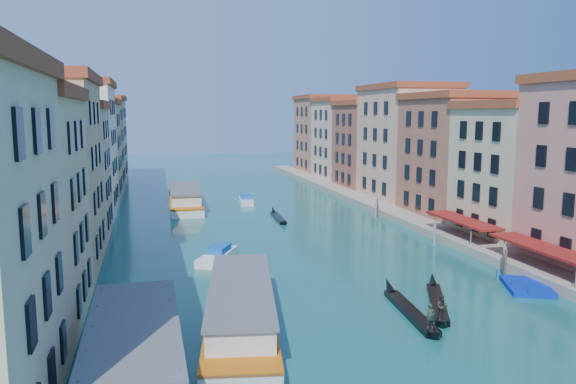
{
  "coord_description": "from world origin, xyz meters",
  "views": [
    {
      "loc": [
        -14.77,
        -21.15,
        15.99
      ],
      "look_at": [
        0.69,
        40.85,
        6.96
      ],
      "focal_mm": 35.0,
      "sensor_mm": 36.0,
      "label": 1
    }
  ],
  "objects_px": {
    "vaporetto_far": "(185,198)",
    "gondola_fore": "(410,309)",
    "vaporetto_stop": "(134,358)",
    "vaporetto_near": "(241,307)",
    "gondola_right": "(438,301)",
    "blue_dock": "(527,286)"
  },
  "relations": [
    {
      "from": "vaporetto_far",
      "to": "gondola_fore",
      "type": "bearing_deg",
      "value": -74.4
    },
    {
      "from": "vaporetto_stop",
      "to": "vaporetto_near",
      "type": "relative_size",
      "value": 0.74
    },
    {
      "from": "gondola_right",
      "to": "blue_dock",
      "type": "distance_m",
      "value": 10.63
    },
    {
      "from": "vaporetto_stop",
      "to": "gondola_fore",
      "type": "distance_m",
      "value": 22.05
    },
    {
      "from": "gondola_fore",
      "to": "blue_dock",
      "type": "relative_size",
      "value": 1.97
    },
    {
      "from": "vaporetto_near",
      "to": "gondola_fore",
      "type": "bearing_deg",
      "value": 4.96
    },
    {
      "from": "vaporetto_near",
      "to": "gondola_right",
      "type": "height_order",
      "value": "vaporetto_near"
    },
    {
      "from": "vaporetto_far",
      "to": "blue_dock",
      "type": "relative_size",
      "value": 3.51
    },
    {
      "from": "vaporetto_far",
      "to": "blue_dock",
      "type": "distance_m",
      "value": 60.27
    },
    {
      "from": "blue_dock",
      "to": "vaporetto_far",
      "type": "bearing_deg",
      "value": 139.33
    },
    {
      "from": "vaporetto_far",
      "to": "gondola_fore",
      "type": "distance_m",
      "value": 58.82
    },
    {
      "from": "vaporetto_near",
      "to": "vaporetto_far",
      "type": "bearing_deg",
      "value": 99.82
    },
    {
      "from": "vaporetto_near",
      "to": "vaporetto_far",
      "type": "height_order",
      "value": "vaporetto_far"
    },
    {
      "from": "vaporetto_far",
      "to": "gondola_right",
      "type": "height_order",
      "value": "vaporetto_far"
    },
    {
      "from": "vaporetto_near",
      "to": "gondola_right",
      "type": "bearing_deg",
      "value": 9.52
    },
    {
      "from": "vaporetto_far",
      "to": "blue_dock",
      "type": "height_order",
      "value": "vaporetto_far"
    },
    {
      "from": "blue_dock",
      "to": "gondola_fore",
      "type": "bearing_deg",
      "value": -143.26
    },
    {
      "from": "vaporetto_stop",
      "to": "gondola_fore",
      "type": "bearing_deg",
      "value": 16.47
    },
    {
      "from": "vaporetto_near",
      "to": "gondola_right",
      "type": "distance_m",
      "value": 16.54
    },
    {
      "from": "vaporetto_stop",
      "to": "gondola_fore",
      "type": "height_order",
      "value": "vaporetto_stop"
    },
    {
      "from": "gondola_fore",
      "to": "blue_dock",
      "type": "xyz_separation_m",
      "value": [
        13.37,
        3.46,
        -0.2
      ]
    },
    {
      "from": "gondola_fore",
      "to": "gondola_right",
      "type": "xyz_separation_m",
      "value": [
        3.01,
        1.09,
        0.05
      ]
    }
  ]
}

